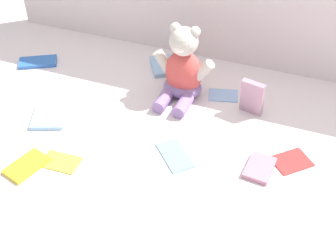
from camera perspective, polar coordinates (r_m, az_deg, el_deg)
The scene contains 12 objects.
ground_plane at distance 1.34m, azimuth 2.41°, elevation -0.84°, with size 3.20×3.20×0.00m, color silver.
teddy_bear at distance 1.44m, azimuth 1.85°, elevation 6.96°, with size 0.21×0.18×0.25m.
book_case_1 at distance 1.30m, azimuth 15.39°, elevation -4.28°, with size 0.08×0.10×0.01m, color red.
book_case_2 at distance 1.62m, azimuth -0.29°, elevation 7.63°, with size 0.10×0.12×0.02m, color #88AFD5.
book_case_3 at distance 1.71m, azimuth -16.14°, elevation 7.78°, with size 0.07×0.13×0.01m, color #2D5FB0.
book_case_4 at distance 1.30m, azimuth -17.46°, elevation -4.82°, with size 0.07×0.12×0.01m, color yellow.
book_case_5 at distance 1.44m, azimuth -14.82°, elevation 1.16°, with size 0.10×0.12×0.01m, color #8BBDE0.
book_case_6 at distance 1.29m, azimuth -13.44°, elevation -4.39°, with size 0.07×0.11×0.01m, color yellow.
book_case_8 at distance 1.27m, azimuth 0.88°, elevation -3.63°, with size 0.07×0.13×0.01m, color #79ABD8.
book_case_9 at distance 1.40m, azimuth 10.60°, elevation 3.57°, with size 0.07×0.02×0.12m, color #AB7E93.
book_case_10 at distance 1.49m, azimuth 7.03°, elevation 3.94°, with size 0.07×0.10×0.01m, color #8AAAD6.
book_case_11 at distance 1.25m, azimuth 11.52°, elevation -5.22°, with size 0.07×0.10×0.01m, color #B7738C.
Camera 1 is at (0.30, -0.96, 0.89)m, focal length 48.15 mm.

